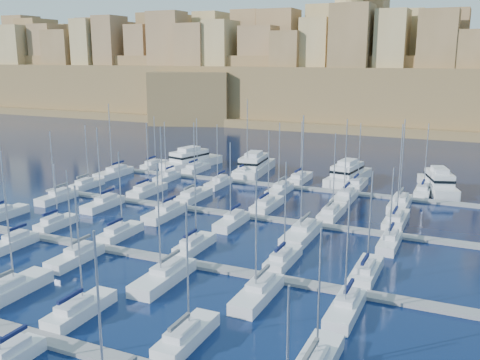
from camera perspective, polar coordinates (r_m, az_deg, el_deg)
The scene contains 49 objects.
ground at distance 80.27m, azimuth -2.52°, elevation -5.82°, with size 600.00×600.00×0.00m, color #020C32.
pontoon_near at distance 54.65m, azimuth -19.44°, elevation -15.94°, with size 84.00×2.00×0.40m, color slate.
pontoon_mid_near at distance 70.37m, azimuth -6.97°, elevation -8.53°, with size 84.00×2.00×0.40m, color slate.
pontoon_mid_far at distance 88.81m, azimuth 0.39°, elevation -3.79°, with size 84.00×2.00×0.40m, color slate.
pontoon_far at distance 108.57m, azimuth 5.10°, elevation -0.69°, with size 84.00×2.00×0.40m, color slate.
sailboat_2 at distance 65.65m, azimuth -23.32°, elevation -10.67°, with size 3.00×10.00×16.55m.
sailboat_3 at distance 58.51m, azimuth -16.72°, elevation -13.11°, with size 2.63×8.75×14.02m.
sailboat_4 at distance 51.79m, azimuth -5.75°, elevation -16.22°, with size 2.58×8.59×13.76m.
sailboat_9 at distance 52.15m, azimuth -23.71°, elevation -17.18°, with size 2.23×7.44×11.16m.
sailboat_12 at distance 96.19m, azimuth -23.88°, elevation -3.29°, with size 2.54×8.47×12.92m.
sailboat_13 at distance 87.88m, azimuth -19.04°, elevation -4.38°, with size 2.27×7.58×10.29m.
sailboat_14 at distance 80.71m, azimuth -12.65°, elevation -5.49°, with size 2.50×8.33×13.00m.
sailboat_15 at distance 74.15m, azimuth -4.88°, elevation -6.90°, with size 2.46×8.21×11.80m.
sailboat_16 at distance 69.22m, azimuth 4.60°, elevation -8.37°, with size 2.51×8.38×13.56m.
sailboat_17 at distance 66.97m, azimuth 13.32°, elevation -9.47°, with size 2.68×8.92×13.28m.
sailboat_19 at distance 80.91m, azimuth -23.10°, elevation -6.21°, with size 2.34×7.81×13.52m.
sailboat_20 at distance 72.85m, azimuth -17.10°, elevation -7.83°, with size 2.61×8.70×12.54m.
sailboat_21 at distance 64.34m, azimuth -8.11°, elevation -10.17°, with size 3.11×10.38×14.79m.
sailboat_22 at distance 59.69m, azimuth 1.91°, elevation -11.96°, with size 2.86×9.53×15.21m.
sailboat_23 at distance 57.46m, azimuth 11.20°, elevation -13.30°, with size 2.63×8.76×13.27m.
sailboat_24 at distance 111.97m, azimuth -16.01°, elevation -0.46°, with size 2.44×8.13×12.93m.
sailboat_25 at distance 104.38m, azimuth -9.88°, elevation -1.09°, with size 2.95×9.85×14.05m.
sailboat_26 at distance 99.06m, azimuth -4.98°, elevation -1.71°, with size 2.90×9.68×14.61m.
sailboat_27 at distance 92.99m, azimuth 2.88°, elevation -2.68°, with size 2.88×9.60×13.97m.
sailboat_28 at distance 89.47m, azimuth 9.75°, elevation -3.49°, with size 2.79×9.29×14.23m.
sailboat_29 at distance 87.98m, azimuth 16.29°, elevation -4.12°, with size 3.01×10.03×16.18m.
sailboat_30 at distance 103.55m, azimuth -18.92°, elevation -1.75°, with size 2.60×8.68×13.28m.
sailboat_31 at distance 96.59m, azimuth -14.37°, elevation -2.48°, with size 2.73×9.09×14.56m.
sailboat_32 at distance 89.06m, azimuth -7.98°, elevation -3.50°, with size 2.92×9.73×15.40m.
sailboat_33 at distance 83.99m, azimuth -0.86°, elevation -4.41°, with size 2.60×8.66×13.59m.
sailboat_34 at distance 78.86m, azimuth 6.62°, elevation -5.64°, with size 3.30×11.01×18.35m.
sailboat_35 at distance 77.66m, azimuth 15.66°, elevation -6.43°, with size 2.44×8.15×11.72m.
sailboat_36 at distance 128.41m, azimuth -9.12°, elevation 1.60°, with size 2.57×8.58×12.50m.
sailboat_37 at distance 123.00m, azimuth -4.70°, elevation 1.21°, with size 2.77×9.22×12.52m.
sailboat_38 at distance 117.99m, azimuth 0.64°, elevation 0.77°, with size 3.02×10.06×17.14m.
sailboat_39 at distance 113.42m, azimuth 6.39°, elevation 0.16°, with size 2.85×9.48×13.05m.
sailboat_40 at distance 110.16m, azimuth 12.40°, elevation -0.46°, with size 2.68×8.95×13.40m.
sailboat_41 at distance 108.50m, azimuth 18.96°, elevation -1.08°, with size 2.74×9.15×13.94m.
sailboat_42 at distance 121.14m, azimuth -13.28°, elevation 0.74°, with size 3.17×10.58×16.36m.
sailboat_43 at distance 114.99m, azimuth -7.77°, elevation 0.29°, with size 2.35×7.84×12.91m.
sailboat_44 at distance 108.85m, azimuth -2.29°, elevation -0.33°, with size 2.50×8.33×13.08m.
sailboat_45 at distance 103.37m, azimuth 4.25°, elevation -1.07°, with size 2.73×9.11×14.17m.
sailboat_46 at distance 99.44m, azimuth 11.10°, elevation -1.85°, with size 3.02×10.08×15.48m.
sailboat_47 at distance 97.76m, azimuth 16.67°, elevation -2.42°, with size 3.05×10.18×15.92m.
motor_yacht_a at distance 128.00m, azimuth -5.26°, elevation 2.13°, with size 8.87×17.44×5.25m.
motor_yacht_b at distance 121.09m, azimuth 1.54°, elevation 1.54°, with size 6.88×17.59×5.25m.
motor_yacht_c at distance 114.24m, azimuth 11.43°, elevation 0.58°, with size 6.86×16.62×5.25m.
motor_yacht_d at distance 111.37m, azimuth 20.38°, elevation -0.32°, with size 9.07×15.84×5.25m.
fortified_city at distance 225.89m, azimuth 15.68°, elevation 9.80°, with size 460.00×108.95×59.52m.
Camera 1 is at (34.38, -67.68, 26.09)m, focal length 40.00 mm.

